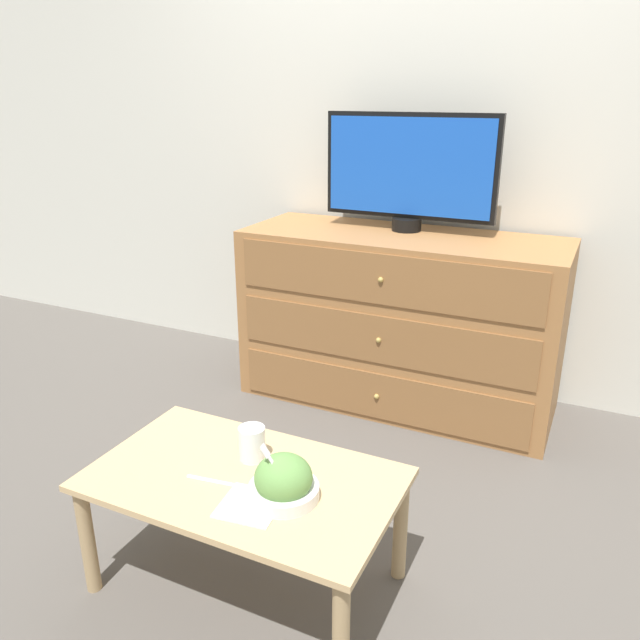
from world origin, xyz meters
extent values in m
plane|color=#56514C|center=(0.00, 0.00, 0.00)|extent=(12.00, 12.00, 0.00)
cube|color=silver|center=(0.00, 0.03, 1.30)|extent=(12.00, 0.05, 2.60)
cube|color=#9E6B3D|center=(0.02, -0.30, 0.41)|extent=(1.47, 0.54, 0.83)
cube|color=brown|center=(0.02, -0.58, 0.14)|extent=(1.35, 0.01, 0.22)
sphere|color=tan|center=(0.02, -0.58, 0.14)|extent=(0.02, 0.02, 0.02)
cube|color=brown|center=(0.02, -0.58, 0.41)|extent=(1.35, 0.01, 0.22)
sphere|color=tan|center=(0.02, -0.58, 0.41)|extent=(0.02, 0.02, 0.02)
cube|color=brown|center=(0.02, -0.58, 0.69)|extent=(1.35, 0.01, 0.22)
sphere|color=tan|center=(0.02, -0.58, 0.69)|extent=(0.02, 0.02, 0.02)
cylinder|color=black|center=(0.01, -0.21, 0.86)|extent=(0.14, 0.14, 0.06)
cube|color=black|center=(0.01, -0.20, 1.12)|extent=(0.80, 0.04, 0.47)
cube|color=blue|center=(0.01, -0.23, 1.12)|extent=(0.76, 0.01, 0.43)
cube|color=tan|center=(0.01, -1.68, 0.37)|extent=(0.90, 0.53, 0.02)
cylinder|color=tan|center=(-0.40, -1.91, 0.18)|extent=(0.04, 0.04, 0.36)
cylinder|color=tan|center=(0.42, -1.91, 0.18)|extent=(0.04, 0.04, 0.36)
cylinder|color=tan|center=(-0.40, -1.45, 0.18)|extent=(0.04, 0.04, 0.36)
cylinder|color=tan|center=(0.42, -1.45, 0.18)|extent=(0.04, 0.04, 0.36)
cylinder|color=silver|center=(0.17, -1.72, 0.40)|extent=(0.20, 0.20, 0.04)
ellipsoid|color=#66994C|center=(0.17, -1.72, 0.45)|extent=(0.16, 0.16, 0.13)
cube|color=white|center=(0.17, -1.74, 0.47)|extent=(0.08, 0.02, 0.13)
cube|color=white|center=(0.13, -1.74, 0.54)|extent=(0.02, 0.03, 0.03)
cylinder|color=beige|center=(-0.01, -1.58, 0.42)|extent=(0.07, 0.07, 0.07)
cylinder|color=white|center=(-0.01, -1.58, 0.44)|extent=(0.08, 0.08, 0.11)
cube|color=silver|center=(0.10, -1.79, 0.39)|extent=(0.18, 0.18, 0.00)
cube|color=white|center=(-0.05, -1.74, 0.39)|extent=(0.17, 0.03, 0.01)
camera|label=1|loc=(0.88, -2.98, 1.44)|focal=35.00mm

